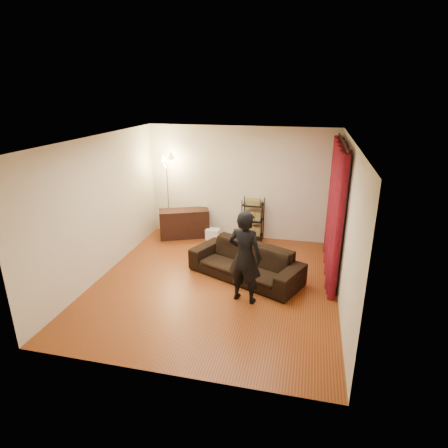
% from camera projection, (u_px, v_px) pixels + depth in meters
% --- Properties ---
extents(floor, '(5.00, 5.00, 0.00)m').
position_uv_depth(floor, '(215.00, 283.00, 7.14)').
color(floor, brown).
rests_on(floor, ground).
extents(ceiling, '(5.00, 5.00, 0.00)m').
position_uv_depth(ceiling, '(214.00, 139.00, 6.22)').
color(ceiling, white).
rests_on(ceiling, ground).
extents(wall_back, '(5.00, 0.00, 5.00)m').
position_uv_depth(wall_back, '(241.00, 184.00, 8.97)').
color(wall_back, beige).
rests_on(wall_back, ground).
extents(wall_front, '(5.00, 0.00, 5.00)m').
position_uv_depth(wall_front, '(162.00, 282.00, 4.39)').
color(wall_front, beige).
rests_on(wall_front, ground).
extents(wall_left, '(0.00, 5.00, 5.00)m').
position_uv_depth(wall_left, '(101.00, 207.00, 7.16)').
color(wall_left, beige).
rests_on(wall_left, ground).
extents(wall_right, '(0.00, 5.00, 5.00)m').
position_uv_depth(wall_right, '(346.00, 226.00, 6.20)').
color(wall_right, beige).
rests_on(wall_right, ground).
extents(curtain_rod, '(0.04, 2.65, 0.04)m').
position_uv_depth(curtain_rod, '(343.00, 142.00, 6.83)').
color(curtain_rod, black).
rests_on(curtain_rod, wall_right).
extents(curtain, '(0.22, 2.65, 2.55)m').
position_uv_depth(curtain, '(335.00, 210.00, 7.28)').
color(curtain, maroon).
rests_on(curtain, ground).
extents(sofa, '(2.38, 1.70, 0.65)m').
position_uv_depth(sofa, '(245.00, 262.00, 7.25)').
color(sofa, black).
rests_on(sofa, ground).
extents(person, '(0.68, 0.53, 1.65)m').
position_uv_depth(person, '(245.00, 257.00, 6.29)').
color(person, black).
rests_on(person, ground).
extents(media_cabinet, '(1.28, 0.88, 0.70)m').
position_uv_depth(media_cabinet, '(184.00, 223.00, 9.26)').
color(media_cabinet, black).
rests_on(media_cabinet, ground).
extents(storage_boxes, '(0.33, 0.26, 0.27)m').
position_uv_depth(storage_boxes, '(213.00, 234.00, 9.18)').
color(storage_boxes, white).
rests_on(storage_boxes, ground).
extents(wire_shelf, '(0.57, 0.49, 1.05)m').
position_uv_depth(wire_shelf, '(253.00, 220.00, 8.97)').
color(wire_shelf, black).
rests_on(wire_shelf, ground).
extents(floor_lamp, '(0.39, 0.39, 2.04)m').
position_uv_depth(floor_lamp, '(168.00, 196.00, 9.14)').
color(floor_lamp, silver).
rests_on(floor_lamp, ground).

